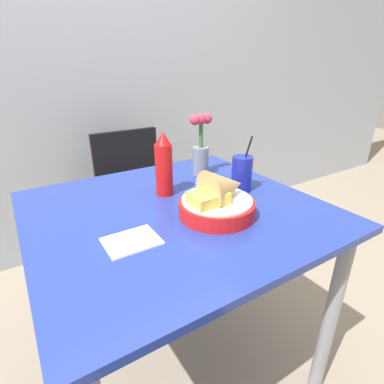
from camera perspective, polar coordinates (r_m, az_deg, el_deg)
The scene contains 9 objects.
ground_plane at distance 1.52m, azimuth -2.33°, elevation -29.89°, with size 12.00×12.00×0.00m, color gray.
wall_window at distance 2.03m, azimuth -21.65°, elevation 24.20°, with size 7.00×0.06×2.60m.
dining_table at distance 1.07m, azimuth -2.90°, elevation -8.55°, with size 0.94×0.88×0.77m.
chair_far_window at distance 1.85m, azimuth -10.95°, elevation 0.57°, with size 0.40×0.40×0.85m.
food_basket at distance 0.95m, azimuth 5.24°, elevation -1.32°, with size 0.24×0.24×0.16m.
ketchup_bottle at distance 1.08m, azimuth -5.39°, elevation 5.13°, with size 0.06×0.06×0.23m.
drink_cup at distance 1.14m, azimuth 9.54°, elevation 3.24°, with size 0.08×0.08×0.21m.
flower_vase at distance 1.28m, azimuth 1.68°, elevation 8.29°, with size 0.10×0.07×0.26m.
napkin at distance 0.84m, azimuth -11.42°, elevation -9.18°, with size 0.14×0.12×0.01m.
Camera 1 is at (-0.44, -0.80, 1.22)m, focal length 28.00 mm.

